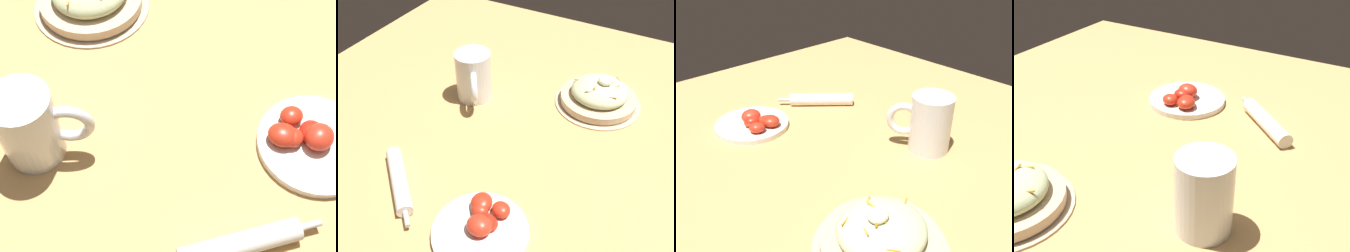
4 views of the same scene
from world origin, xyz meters
The scene contains 4 objects.
ground_plane centered at (0.00, 0.00, 0.00)m, with size 1.43×1.43×0.00m, color tan.
beer_mug centered at (-0.19, 0.12, 0.06)m, with size 0.11×0.14×0.14m.
napkin_roll centered at (-0.16, -0.24, 0.02)m, with size 0.18×0.16×0.03m.
tomato_plate centered at (0.07, -0.26, 0.01)m, with size 0.19×0.19×0.05m.
Camera 1 is at (-0.42, -0.29, 0.70)m, focal length 51.68 mm.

